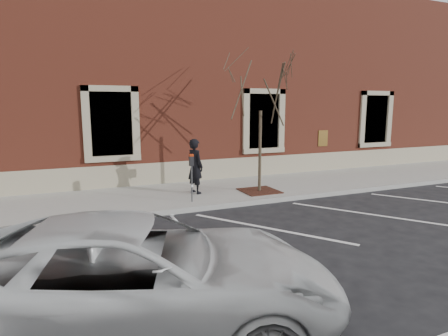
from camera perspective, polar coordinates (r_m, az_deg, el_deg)
name	(u,v)px	position (r m, az deg, el deg)	size (l,w,h in m)	color
ground	(232,207)	(11.39, 1.19, -5.93)	(120.00, 120.00, 0.00)	#28282B
sidewalk_near	(211,192)	(12.93, -2.01, -3.71)	(40.00, 3.50, 0.15)	#A8A59E
curb_near	(232,205)	(11.32, 1.30, -5.62)	(40.00, 0.12, 0.15)	#9E9E99
parking_stripes	(268,228)	(9.51, 6.73, -9.11)	(28.00, 4.40, 0.01)	silver
building_civic	(165,85)	(18.33, -9.02, 12.40)	(40.00, 8.62, 8.00)	brown
man	(195,166)	(12.35, -4.42, 0.28)	(0.66, 0.43, 1.81)	black
parking_meter	(192,169)	(11.22, -4.97, -0.13)	(0.13, 0.10, 1.45)	#595B60
tree_grate	(259,191)	(12.79, 5.41, -3.48)	(1.20, 1.20, 0.03)	#472117
sapling	(261,88)	(12.48, 5.66, 12.08)	(2.96, 2.96, 4.93)	#403727
white_truck	(135,275)	(5.35, -13.38, -15.65)	(2.58, 5.59, 1.55)	silver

